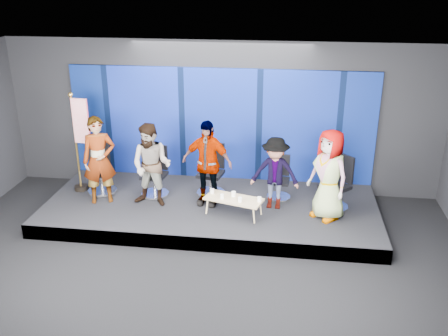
{
  "coord_description": "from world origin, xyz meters",
  "views": [
    {
      "loc": [
        1.56,
        -6.96,
        4.93
      ],
      "look_at": [
        0.29,
        2.4,
        1.15
      ],
      "focal_mm": 40.0,
      "sensor_mm": 36.0,
      "label": 1
    }
  ],
  "objects_px": {
    "panelist_e": "(329,175)",
    "mug_a": "(212,191)",
    "chair_b": "(155,179)",
    "mug_b": "(222,196)",
    "chair_c": "(212,178)",
    "panelist_b": "(152,165)",
    "chair_a": "(101,176)",
    "panelist_a": "(99,160)",
    "mug_e": "(259,199)",
    "flag_stand": "(80,140)",
    "mug_d": "(240,200)",
    "coffee_table": "(234,200)",
    "panelist_d": "(275,173)",
    "panelist_c": "(207,163)",
    "chair_e": "(336,191)",
    "mug_c": "(234,194)",
    "chair_d": "(279,184)"
  },
  "relations": [
    {
      "from": "coffee_table",
      "to": "panelist_d",
      "type": "bearing_deg",
      "value": 29.49
    },
    {
      "from": "chair_a",
      "to": "panelist_b",
      "type": "distance_m",
      "value": 1.49
    },
    {
      "from": "chair_a",
      "to": "panelist_d",
      "type": "xyz_separation_m",
      "value": [
        3.83,
        -0.28,
        0.38
      ]
    },
    {
      "from": "panelist_b",
      "to": "mug_c",
      "type": "relative_size",
      "value": 16.82
    },
    {
      "from": "chair_d",
      "to": "panelist_b",
      "type": "bearing_deg",
      "value": -159.97
    },
    {
      "from": "chair_e",
      "to": "chair_a",
      "type": "bearing_deg",
      "value": -135.62
    },
    {
      "from": "panelist_c",
      "to": "mug_d",
      "type": "xyz_separation_m",
      "value": [
        0.75,
        -0.58,
        -0.51
      ]
    },
    {
      "from": "chair_d",
      "to": "panelist_d",
      "type": "bearing_deg",
      "value": -95.45
    },
    {
      "from": "chair_a",
      "to": "mug_b",
      "type": "distance_m",
      "value": 2.92
    },
    {
      "from": "chair_e",
      "to": "mug_b",
      "type": "distance_m",
      "value": 2.37
    },
    {
      "from": "chair_b",
      "to": "mug_b",
      "type": "relative_size",
      "value": 11.55
    },
    {
      "from": "panelist_b",
      "to": "mug_c",
      "type": "height_order",
      "value": "panelist_b"
    },
    {
      "from": "mug_a",
      "to": "panelist_c",
      "type": "bearing_deg",
      "value": 119.15
    },
    {
      "from": "panelist_a",
      "to": "coffee_table",
      "type": "height_order",
      "value": "panelist_a"
    },
    {
      "from": "mug_a",
      "to": "mug_e",
      "type": "distance_m",
      "value": 1.01
    },
    {
      "from": "panelist_e",
      "to": "chair_a",
      "type": "bearing_deg",
      "value": -141.02
    },
    {
      "from": "chair_b",
      "to": "coffee_table",
      "type": "xyz_separation_m",
      "value": [
        1.81,
        -0.73,
        -0.03
      ]
    },
    {
      "from": "panelist_d",
      "to": "mug_a",
      "type": "relative_size",
      "value": 15.73
    },
    {
      "from": "chair_a",
      "to": "panelist_d",
      "type": "distance_m",
      "value": 3.86
    },
    {
      "from": "chair_b",
      "to": "chair_c",
      "type": "height_order",
      "value": "chair_c"
    },
    {
      "from": "chair_a",
      "to": "panelist_d",
      "type": "relative_size",
      "value": 0.75
    },
    {
      "from": "mug_d",
      "to": "chair_c",
      "type": "bearing_deg",
      "value": 124.31
    },
    {
      "from": "panelist_b",
      "to": "mug_b",
      "type": "relative_size",
      "value": 18.71
    },
    {
      "from": "chair_d",
      "to": "mug_e",
      "type": "height_order",
      "value": "chair_d"
    },
    {
      "from": "chair_a",
      "to": "panelist_d",
      "type": "bearing_deg",
      "value": -26.28
    },
    {
      "from": "chair_a",
      "to": "chair_d",
      "type": "distance_m",
      "value": 3.93
    },
    {
      "from": "chair_c",
      "to": "mug_c",
      "type": "distance_m",
      "value": 1.04
    },
    {
      "from": "panelist_d",
      "to": "mug_d",
      "type": "relative_size",
      "value": 16.12
    },
    {
      "from": "mug_b",
      "to": "mug_c",
      "type": "xyz_separation_m",
      "value": [
        0.22,
        0.13,
        0.01
      ]
    },
    {
      "from": "chair_e",
      "to": "mug_e",
      "type": "distance_m",
      "value": 1.68
    },
    {
      "from": "panelist_c",
      "to": "mug_d",
      "type": "distance_m",
      "value": 1.08
    },
    {
      "from": "chair_e",
      "to": "chair_c",
      "type": "bearing_deg",
      "value": -141.76
    },
    {
      "from": "panelist_c",
      "to": "coffee_table",
      "type": "height_order",
      "value": "panelist_c"
    },
    {
      "from": "panelist_e",
      "to": "mug_a",
      "type": "relative_size",
      "value": 18.87
    },
    {
      "from": "panelist_a",
      "to": "coffee_table",
      "type": "xyz_separation_m",
      "value": [
        2.85,
        -0.25,
        -0.61
      ]
    },
    {
      "from": "mug_b",
      "to": "flag_stand",
      "type": "bearing_deg",
      "value": 166.59
    },
    {
      "from": "chair_e",
      "to": "mug_d",
      "type": "height_order",
      "value": "chair_e"
    },
    {
      "from": "panelist_b",
      "to": "mug_b",
      "type": "xyz_separation_m",
      "value": [
        1.5,
        -0.28,
        -0.48
      ]
    },
    {
      "from": "chair_b",
      "to": "panelist_d",
      "type": "bearing_deg",
      "value": 0.9
    },
    {
      "from": "mug_e",
      "to": "chair_a",
      "type": "bearing_deg",
      "value": 167.37
    },
    {
      "from": "panelist_a",
      "to": "mug_a",
      "type": "height_order",
      "value": "panelist_a"
    },
    {
      "from": "panelist_d",
      "to": "mug_e",
      "type": "height_order",
      "value": "panelist_d"
    },
    {
      "from": "chair_a",
      "to": "panelist_a",
      "type": "height_order",
      "value": "panelist_a"
    },
    {
      "from": "chair_a",
      "to": "mug_e",
      "type": "bearing_deg",
      "value": -34.78
    },
    {
      "from": "mug_d",
      "to": "flag_stand",
      "type": "bearing_deg",
      "value": 166.44
    },
    {
      "from": "mug_a",
      "to": "mug_e",
      "type": "height_order",
      "value": "mug_a"
    },
    {
      "from": "panelist_b",
      "to": "mug_e",
      "type": "relative_size",
      "value": 18.66
    },
    {
      "from": "panelist_d",
      "to": "mug_b",
      "type": "bearing_deg",
      "value": -149.46
    },
    {
      "from": "panelist_b",
      "to": "coffee_table",
      "type": "xyz_separation_m",
      "value": [
        1.73,
        -0.23,
        -0.56
      ]
    },
    {
      "from": "panelist_b",
      "to": "panelist_e",
      "type": "xyz_separation_m",
      "value": [
        3.58,
        -0.1,
        0.03
      ]
    }
  ]
}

